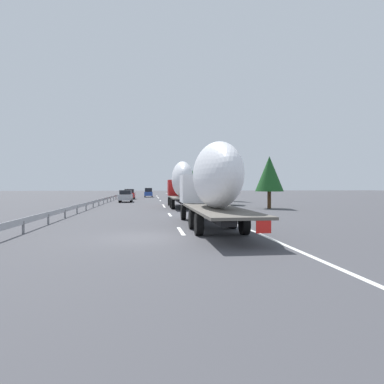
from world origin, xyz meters
name	(u,v)px	position (x,y,z in m)	size (l,w,h in m)	color
ground_plane	(149,201)	(40.00, 0.00, 0.00)	(260.00, 260.00, 0.00)	#424247
lane_stripe_0	(181,231)	(2.00, -1.80, 0.00)	(3.20, 0.20, 0.01)	white
lane_stripe_1	(170,215)	(12.13, -1.80, 0.00)	(3.20, 0.20, 0.01)	white
lane_stripe_2	(164,207)	(23.16, -1.80, 0.00)	(3.20, 0.20, 0.01)	white
lane_stripe_3	(163,205)	(26.22, -1.80, 0.00)	(3.20, 0.20, 0.01)	white
lane_stripe_4	(160,201)	(39.20, -1.80, 0.00)	(3.20, 0.20, 0.01)	white
lane_stripe_5	(158,198)	(51.94, -1.80, 0.00)	(3.20, 0.20, 0.01)	white
lane_stripe_6	(158,197)	(55.40, -1.80, 0.00)	(3.20, 0.20, 0.01)	white
lane_stripe_7	(157,196)	(64.56, -1.80, 0.00)	(3.20, 0.20, 0.01)	white
lane_stripe_8	(157,196)	(68.45, -1.80, 0.00)	(3.20, 0.20, 0.01)	white
edge_line_right	(180,199)	(45.00, -5.50, 0.00)	(110.00, 0.20, 0.01)	white
truck_lead	(181,183)	(21.24, -3.60, 2.74)	(12.03, 2.55, 4.96)	#B21919
truck_trailing	(212,182)	(2.86, -3.60, 2.57)	(14.25, 2.55, 4.57)	silver
car_blue_sedan	(149,193)	(58.02, 0.18, 0.98)	(4.15, 1.75, 1.99)	#28479E
car_red_compact	(130,194)	(47.02, 3.55, 0.93)	(4.52, 1.85, 1.84)	red
car_silver_hatch	(126,196)	(35.13, 3.39, 0.90)	(4.33, 1.85, 1.76)	#ADB2B7
road_sign	(187,187)	(44.16, -6.70, 2.17)	(0.10, 0.90, 3.14)	gray
tree_0	(192,179)	(74.00, -11.39, 4.27)	(2.86, 2.86, 6.62)	#472D19
tree_1	(269,174)	(18.69, -12.61, 3.62)	(2.96, 2.96, 5.49)	#472D19
tree_2	(230,170)	(36.01, -12.59, 4.85)	(2.51, 2.51, 7.84)	#472D19
tree_3	(195,182)	(63.76, -10.70, 3.33)	(3.38, 3.38, 5.16)	#472D19
tree_4	(225,178)	(25.93, -9.53, 3.34)	(3.70, 3.70, 5.15)	#472D19
tree_5	(194,181)	(82.01, -12.73, 3.86)	(2.85, 2.85, 6.02)	#472D19
guardrail_median	(113,197)	(43.00, 6.00, 0.58)	(94.00, 0.10, 0.76)	#9EA0A5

